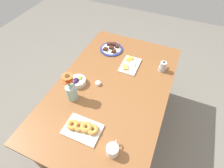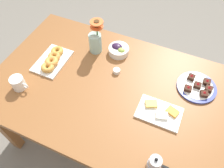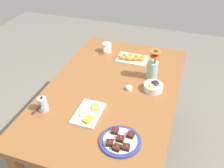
# 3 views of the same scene
# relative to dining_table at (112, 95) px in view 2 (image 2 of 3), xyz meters

# --- Properties ---
(ground_plane) EXTENTS (6.00, 6.00, 0.00)m
(ground_plane) POSITION_rel_dining_table_xyz_m (0.00, 0.00, -0.65)
(ground_plane) COLOR slate
(dining_table) EXTENTS (1.60, 1.00, 0.74)m
(dining_table) POSITION_rel_dining_table_xyz_m (0.00, 0.00, 0.00)
(dining_table) COLOR brown
(dining_table) RESTS_ON ground_plane
(coffee_mug) EXTENTS (0.12, 0.09, 0.09)m
(coffee_mug) POSITION_rel_dining_table_xyz_m (-0.54, -0.24, 0.13)
(coffee_mug) COLOR white
(coffee_mug) RESTS_ON dining_table
(grape_bowl) EXTENTS (0.15, 0.15, 0.07)m
(grape_bowl) POSITION_rel_dining_table_xyz_m (-0.08, 0.31, 0.12)
(grape_bowl) COLOR white
(grape_bowl) RESTS_ON dining_table
(cheese_platter) EXTENTS (0.26, 0.17, 0.03)m
(cheese_platter) POSITION_rel_dining_table_xyz_m (0.33, -0.06, 0.10)
(cheese_platter) COLOR white
(cheese_platter) RESTS_ON dining_table
(croissant_platter) EXTENTS (0.19, 0.28, 0.05)m
(croissant_platter) POSITION_rel_dining_table_xyz_m (-0.47, 0.03, 0.11)
(croissant_platter) COLOR white
(croissant_platter) RESTS_ON dining_table
(jam_cup_honey) EXTENTS (0.05, 0.05, 0.03)m
(jam_cup_honey) POSITION_rel_dining_table_xyz_m (-0.02, 0.13, 0.10)
(jam_cup_honey) COLOR white
(jam_cup_honey) RESTS_ON dining_table
(dessert_plate) EXTENTS (0.25, 0.25, 0.05)m
(dessert_plate) POSITION_rel_dining_table_xyz_m (0.50, 0.22, 0.10)
(dessert_plate) COLOR navy
(dessert_plate) RESTS_ON dining_table
(flower_vase) EXTENTS (0.11, 0.11, 0.26)m
(flower_vase) POSITION_rel_dining_table_xyz_m (-0.25, 0.26, 0.18)
(flower_vase) COLOR #99C1B7
(flower_vase) RESTS_ON dining_table
(moka_pot) EXTENTS (0.11, 0.07, 0.12)m
(moka_pot) POSITION_rel_dining_table_xyz_m (0.39, -0.37, 0.13)
(moka_pot) COLOR #B7B7BC
(moka_pot) RESTS_ON dining_table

